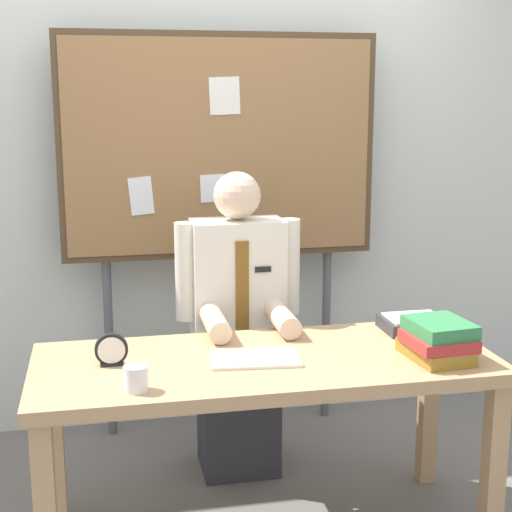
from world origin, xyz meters
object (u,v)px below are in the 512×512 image
object	(u,v)px
person	(238,337)
bulletin_board	(220,152)
open_notebook	(255,359)
paper_tray	(414,323)
desk_clock	(111,351)
desk	(265,381)
coffee_mug	(136,378)
book_stack	(438,340)

from	to	relation	value
person	bulletin_board	world-z (taller)	bulletin_board
open_notebook	paper_tray	bearing A→B (deg)	17.57
bulletin_board	desk_clock	size ratio (longest dim) A/B	16.56
bulletin_board	desk_clock	world-z (taller)	bulletin_board
person	open_notebook	xyz separation A→B (m)	(-0.04, -0.58, 0.10)
desk_clock	desk	bearing A→B (deg)	-3.36
desk	coffee_mug	world-z (taller)	coffee_mug
person	paper_tray	distance (m)	0.77
bulletin_board	desk	bearing A→B (deg)	-89.99
bulletin_board	coffee_mug	distance (m)	1.49
bulletin_board	open_notebook	size ratio (longest dim) A/B	6.04
desk	book_stack	distance (m)	0.65
open_notebook	coffee_mug	bearing A→B (deg)	-154.68
desk_clock	paper_tray	world-z (taller)	desk_clock
open_notebook	coffee_mug	world-z (taller)	coffee_mug
paper_tray	person	bearing A→B (deg)	152.23
desk	paper_tray	world-z (taller)	paper_tray
bulletin_board	coffee_mug	size ratio (longest dim) A/B	22.88
paper_tray	book_stack	bearing A→B (deg)	-99.24
bulletin_board	desk_clock	distance (m)	1.30
desk	coffee_mug	xyz separation A→B (m)	(-0.49, -0.23, 0.14)
person	desk_clock	world-z (taller)	person
bulletin_board	paper_tray	bearing A→B (deg)	-50.45
bulletin_board	open_notebook	world-z (taller)	bulletin_board
open_notebook	person	bearing A→B (deg)	85.77
person	book_stack	distance (m)	0.95
desk	book_stack	xyz separation A→B (m)	(0.62, -0.14, 0.16)
desk	book_stack	size ratio (longest dim) A/B	6.00
desk	paper_tray	distance (m)	0.72
person	bulletin_board	size ratio (longest dim) A/B	0.69
coffee_mug	paper_tray	size ratio (longest dim) A/B	0.33
desk	person	bearing A→B (deg)	90.00
open_notebook	coffee_mug	distance (m)	0.49
paper_tray	desk	bearing A→B (deg)	-162.93
coffee_mug	paper_tray	distance (m)	1.24
bulletin_board	book_stack	xyz separation A→B (m)	(0.62, -1.17, -0.61)
person	coffee_mug	xyz separation A→B (m)	(-0.49, -0.79, 0.14)
desk	desk_clock	size ratio (longest dim) A/B	14.32
person	desk	bearing A→B (deg)	-90.00
person	coffee_mug	bearing A→B (deg)	-121.60
book_stack	open_notebook	size ratio (longest dim) A/B	0.87
bulletin_board	book_stack	size ratio (longest dim) A/B	6.94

